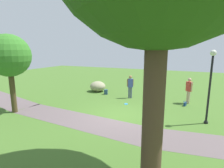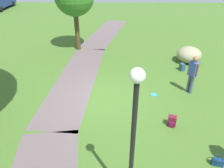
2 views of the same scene
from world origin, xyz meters
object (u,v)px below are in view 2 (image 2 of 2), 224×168
man_near_boulder (193,72)px  backpack_by_boulder (182,67)px  lawn_boulder (189,55)px  handbag_on_grass (218,162)px  lamp_post (133,133)px  spare_backpack_on_lawn (172,121)px  frisbee_on_grass (154,95)px

man_near_boulder → backpack_by_boulder: man_near_boulder is taller
lawn_boulder → handbag_on_grass: (-7.29, 1.28, -0.31)m
lamp_post → backpack_by_boulder: lamp_post is taller
handbag_on_grass → spare_backpack_on_lawn: size_ratio=0.85×
lamp_post → lawn_boulder: size_ratio=1.86×
handbag_on_grass → spare_backpack_on_lawn: spare_backpack_on_lawn is taller
man_near_boulder → spare_backpack_on_lawn: man_near_boulder is taller
lawn_boulder → frisbee_on_grass: 4.43m
spare_backpack_on_lawn → frisbee_on_grass: spare_backpack_on_lawn is taller
lamp_post → handbag_on_grass: bearing=-67.5°
man_near_boulder → handbag_on_grass: (-3.96, 0.34, -0.89)m
handbag_on_grass → man_near_boulder: bearing=-5.0°
lawn_boulder → man_near_boulder: man_near_boulder is taller
lamp_post → man_near_boulder: 5.98m
handbag_on_grass → spare_backpack_on_lawn: (1.71, 0.94, 0.05)m
frisbee_on_grass → handbag_on_grass: bearing=-161.1°
handbag_on_grass → frisbee_on_grass: handbag_on_grass is taller
lawn_boulder → man_near_boulder: 3.52m
spare_backpack_on_lawn → lawn_boulder: bearing=-21.7°
lamp_post → man_near_boulder: size_ratio=2.09×
man_near_boulder → lamp_post: bearing=149.5°
lawn_boulder → spare_backpack_on_lawn: 6.01m
spare_backpack_on_lawn → backpack_by_boulder: bearing=-19.3°
lawn_boulder → spare_backpack_on_lawn: size_ratio=4.94×
man_near_boulder → spare_backpack_on_lawn: bearing=150.2°
lamp_post → frisbee_on_grass: lamp_post is taller
lawn_boulder → spare_backpack_on_lawn: lawn_boulder is taller
lamp_post → backpack_by_boulder: bearing=-24.1°
backpack_by_boulder → spare_backpack_on_lawn: 4.72m
lawn_boulder → spare_backpack_on_lawn: (-5.58, 2.22, -0.26)m
lamp_post → man_near_boulder: (5.04, -2.97, -1.23)m
spare_backpack_on_lawn → frisbee_on_grass: 2.02m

